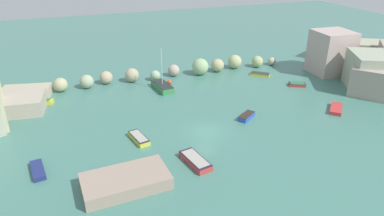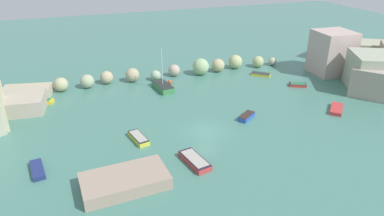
{
  "view_description": "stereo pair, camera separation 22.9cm",
  "coord_description": "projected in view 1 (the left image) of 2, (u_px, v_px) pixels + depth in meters",
  "views": [
    {
      "loc": [
        -13.92,
        -32.88,
        20.01
      ],
      "look_at": [
        0.0,
        4.72,
        1.0
      ],
      "focal_mm": 32.66,
      "sensor_mm": 36.0,
      "label": 1
    },
    {
      "loc": [
        -13.71,
        -32.96,
        20.01
      ],
      "look_at": [
        0.0,
        4.72,
        1.0
      ],
      "focal_mm": 32.66,
      "sensor_mm": 36.0,
      "label": 2
    }
  ],
  "objects": [
    {
      "name": "cove_water",
      "position": [
        206.0,
        132.0,
        40.8
      ],
      "size": [
        160.0,
        160.0,
        0.0
      ],
      "primitive_type": "plane",
      "color": "#457D6F",
      "rests_on": "ground"
    },
    {
      "name": "cliff_headland_right",
      "position": [
        366.0,
        61.0,
        56.77
      ],
      "size": [
        17.82,
        24.53,
        7.08
      ],
      "color": "#A8A98D",
      "rests_on": "ground"
    },
    {
      "name": "rock_breakwater",
      "position": [
        177.0,
        70.0,
        57.27
      ],
      "size": [
        37.73,
        3.6,
        2.75
      ],
      "color": "tan",
      "rests_on": "ground"
    },
    {
      "name": "stone_dock",
      "position": [
        126.0,
        181.0,
        31.41
      ],
      "size": [
        7.95,
        4.71,
        1.2
      ],
      "primitive_type": "cube",
      "rotation": [
        0.0,
        0.0,
        0.06
      ],
      "color": "#A18B79",
      "rests_on": "ground"
    },
    {
      "name": "channel_buoy",
      "position": [
        169.0,
        82.0,
        54.52
      ],
      "size": [
        0.69,
        0.69,
        0.69
      ],
      "primitive_type": "sphere",
      "color": "#E04C28",
      "rests_on": "cove_water"
    },
    {
      "name": "moored_boat_0",
      "position": [
        139.0,
        138.0,
        38.94
      ],
      "size": [
        1.9,
        3.59,
        0.58
      ],
      "rotation": [
        0.0,
        0.0,
        4.92
      ],
      "color": "yellow",
      "rests_on": "cove_water"
    },
    {
      "name": "moored_boat_1",
      "position": [
        162.0,
        87.0,
        52.4
      ],
      "size": [
        2.41,
        4.86,
        6.31
      ],
      "rotation": [
        0.0,
        0.0,
        4.84
      ],
      "color": "#3A844B",
      "rests_on": "cove_water"
    },
    {
      "name": "moored_boat_2",
      "position": [
        38.0,
        101.0,
        47.96
      ],
      "size": [
        4.21,
        2.62,
        0.59
      ],
      "rotation": [
        0.0,
        0.0,
        5.88
      ],
      "color": "yellow",
      "rests_on": "cove_water"
    },
    {
      "name": "moored_boat_3",
      "position": [
        297.0,
        84.0,
        53.86
      ],
      "size": [
        2.84,
        2.38,
        0.45
      ],
      "rotation": [
        0.0,
        0.0,
        5.79
      ],
      "color": "red",
      "rests_on": "cove_water"
    },
    {
      "name": "moored_boat_4",
      "position": [
        260.0,
        74.0,
        58.14
      ],
      "size": [
        3.21,
        3.02,
        0.41
      ],
      "rotation": [
        0.0,
        0.0,
        2.43
      ],
      "color": "yellow",
      "rests_on": "cove_water"
    },
    {
      "name": "moored_boat_5",
      "position": [
        195.0,
        160.0,
        34.87
      ],
      "size": [
        2.29,
        4.28,
        0.63
      ],
      "rotation": [
        0.0,
        0.0,
        4.9
      ],
      "color": "#C03B3A",
      "rests_on": "cove_water"
    },
    {
      "name": "moored_boat_6",
      "position": [
        247.0,
        116.0,
        43.82
      ],
      "size": [
        2.83,
        2.46,
        0.58
      ],
      "rotation": [
        0.0,
        0.0,
        3.76
      ],
      "color": "blue",
      "rests_on": "cove_water"
    },
    {
      "name": "moored_boat_7",
      "position": [
        38.0,
        170.0,
        33.54
      ],
      "size": [
        1.59,
        3.44,
        0.46
      ],
      "rotation": [
        0.0,
        0.0,
        1.72
      ],
      "color": "navy",
      "rests_on": "cove_water"
    },
    {
      "name": "moored_boat_8",
      "position": [
        336.0,
        109.0,
        45.96
      ],
      "size": [
        3.5,
        3.54,
        0.48
      ],
      "rotation": [
        0.0,
        0.0,
        3.94
      ],
      "color": "#C63636",
      "rests_on": "cove_water"
    }
  ]
}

